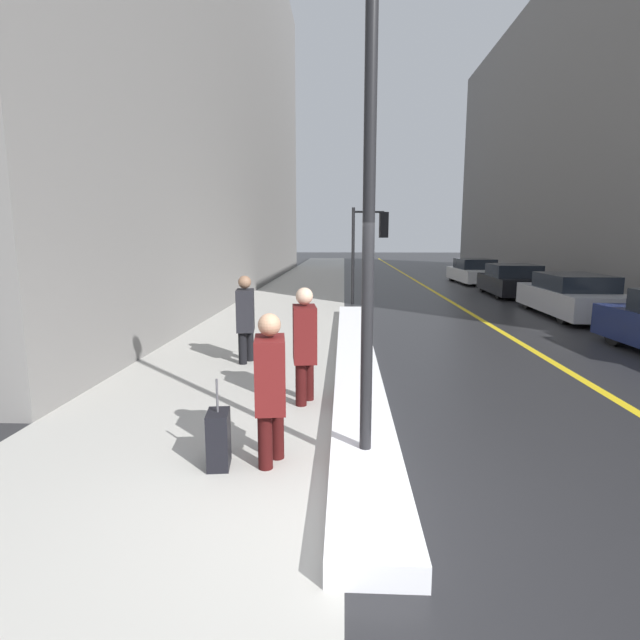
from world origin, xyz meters
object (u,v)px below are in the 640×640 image
Objects in this scene: lamp_post at (369,175)px; rolling_suitcase at (219,440)px; pedestrian_nearside at (270,382)px; parked_car_silver at (572,296)px; parked_car_white at (474,272)px; pedestrian_in_glasses at (245,315)px; pedestrian_with_shoulder_bag at (305,340)px; traffic_light_near at (373,235)px; parked_car_black at (512,281)px.

lamp_post reaches higher than rolling_suitcase.
rolling_suitcase is (-0.53, -0.12, -0.59)m from pedestrian_nearside.
parked_car_silver is 11.40m from parked_car_white.
pedestrian_in_glasses is 10.71m from parked_car_silver.
pedestrian_with_shoulder_bag is (0.20, 1.97, 0.04)m from pedestrian_nearside.
traffic_light_near is 2.12× the size of pedestrian_nearside.
pedestrian_nearside is at bearing 156.38° from parked_car_black.
parked_car_black is 18.08m from rolling_suitcase.
rolling_suitcase is at bearing 143.73° from parked_car_silver.
pedestrian_in_glasses is at bearing -173.24° from pedestrian_nearside.
parked_car_silver is 5.56m from parked_car_black.
parked_car_silver is at bearing 178.47° from parked_car_white.
parked_car_black is at bearing 1.16° from parked_car_silver.
lamp_post is 2.95× the size of pedestrian_in_glasses.
pedestrian_with_shoulder_bag is 0.39× the size of parked_car_black.
pedestrian_nearside is at bearing 6.76° from pedestrian_in_glasses.
parked_car_silver is (7.45, 8.46, -0.32)m from pedestrian_with_shoulder_bag.
pedestrian_with_shoulder_bag is at bearing -107.54° from traffic_light_near.
pedestrian_in_glasses is at bearing 179.71° from rolling_suitcase.
pedestrian_nearside is (-1.75, -13.13, -1.57)m from traffic_light_near.
pedestrian_with_shoulder_bag is 11.28m from parked_car_silver.
pedestrian_with_shoulder_bag is 1.76× the size of rolling_suitcase.
lamp_post is at bearing 159.35° from parked_car_black.
traffic_light_near is 3.60× the size of rolling_suitcase.
rolling_suitcase is (0.57, -4.37, -0.62)m from pedestrian_in_glasses.
lamp_post reaches higher than pedestrian_with_shoulder_bag.
parked_car_black is at bearing 16.11° from traffic_light_near.
pedestrian_in_glasses is 0.35× the size of parked_car_silver.
pedestrian_nearside is 23.11m from parked_car_white.
traffic_light_near is 13.61m from rolling_suitcase.
pedestrian_nearside is (-0.98, 0.03, -2.05)m from lamp_post.
traffic_light_near is 0.71× the size of parked_car_silver.
pedestrian_in_glasses reaches higher than parked_car_silver.
lamp_post is 1.09× the size of parked_car_white.
parked_car_black reaches higher than parked_car_silver.
traffic_light_near reaches higher than parked_car_silver.
pedestrian_with_shoulder_bag reaches higher than parked_car_black.
lamp_post is 13.19m from traffic_light_near.
traffic_light_near is at bearing 164.37° from pedestrian_with_shoulder_bag.
parked_car_white is at bearing 151.98° from rolling_suitcase.
traffic_light_near reaches higher than rolling_suitcase.
parked_car_white is (6.61, 21.86, -2.34)m from lamp_post.
pedestrian_in_glasses is (-2.08, 4.29, -2.02)m from lamp_post.
pedestrian_in_glasses is at bearing 145.23° from parked_car_black.
pedestrian_nearside reaches higher than parked_car_silver.
traffic_light_near is (0.77, 13.16, -0.48)m from lamp_post.
parked_car_silver is at bearing 130.92° from pedestrian_with_shoulder_bag.
rolling_suitcase is (-8.18, -10.54, -0.31)m from parked_car_silver.
lamp_post is 5.17× the size of rolling_suitcase.
pedestrian_with_shoulder_bag is at bearing 111.39° from lamp_post.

